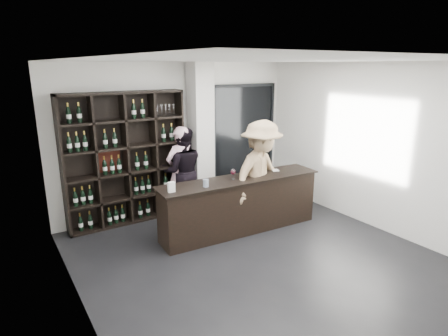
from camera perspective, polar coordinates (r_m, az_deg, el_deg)
floor at (r=5.78m, az=6.01°, el=-14.14°), size 5.00×5.50×0.01m
wine_shelf at (r=6.96m, az=-14.72°, el=1.30°), size 2.20×0.35×2.40m
structural_column at (r=7.41m, az=-3.55°, el=4.60°), size 0.40×0.40×2.90m
glass_panel at (r=8.24m, az=3.03°, el=5.35°), size 1.60×0.08×2.10m
tasting_counter at (r=6.56m, az=2.50°, el=-5.62°), size 2.95×0.62×0.97m
taster_pink at (r=7.26m, az=-6.64°, el=-0.44°), size 0.70×0.53×1.73m
taster_black at (r=7.28m, az=-6.28°, el=-0.48°), size 1.02×0.92×1.71m
customer at (r=6.59m, az=5.65°, el=-1.12°), size 1.39×1.01×1.94m
wine_glass at (r=6.30m, az=1.40°, el=-0.85°), size 0.11×0.11×0.21m
spit_cup at (r=5.95m, az=-2.79°, el=-2.30°), size 0.11×0.11×0.12m
napkin_stack at (r=6.91m, az=7.79°, el=-0.34°), size 0.14×0.14×0.02m
card_stand at (r=5.74m, az=-8.02°, el=-2.90°), size 0.11×0.06×0.16m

